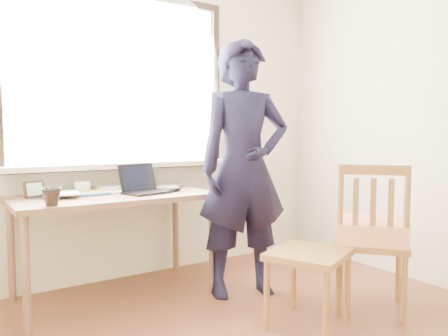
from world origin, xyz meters
TOP-DOWN VIEW (x-y plane):
  - room_shell at (-0.02, 0.20)m, footprint 3.52×4.02m
  - desk at (-0.39, 1.63)m, footprint 1.38×0.69m
  - laptop at (-0.18, 1.59)m, footprint 0.36×0.32m
  - mug_white at (-0.56, 1.82)m, footprint 0.16×0.16m
  - mug_dark at (-0.87, 1.37)m, footprint 0.12×0.12m
  - mouse at (0.05, 1.53)m, footprint 0.10×0.07m
  - desk_clutter at (-0.64, 1.80)m, footprint 0.68×0.45m
  - book_a at (-0.86, 1.81)m, footprint 0.28×0.32m
  - book_b at (0.07, 1.86)m, footprint 0.28×0.28m
  - picture_frame at (-0.91, 1.73)m, footprint 0.14×0.06m
  - work_chair at (0.43, 0.50)m, footprint 0.59×0.57m
  - side_chair at (0.95, 0.45)m, footprint 0.63×0.63m
  - person at (0.42, 1.16)m, footprint 0.77×0.61m

SIDE VIEW (x-z plane):
  - work_chair at x=0.43m, z-range 0.16..0.62m
  - side_chair at x=0.95m, z-range 0.02..1.01m
  - desk at x=-0.39m, z-range 0.29..1.03m
  - book_b at x=0.07m, z-range 0.74..0.76m
  - book_a at x=-0.86m, z-range 0.74..0.77m
  - mouse at x=0.05m, z-range 0.74..0.78m
  - desk_clutter at x=-0.64m, z-range 0.74..0.79m
  - mug_white at x=-0.56m, z-range 0.74..0.83m
  - laptop at x=-0.18m, z-range 0.69..0.90m
  - mug_dark at x=-0.87m, z-range 0.74..0.85m
  - picture_frame at x=-0.91m, z-range 0.74..0.85m
  - person at x=0.42m, z-range 0.00..1.85m
  - room_shell at x=-0.02m, z-range 0.33..2.94m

